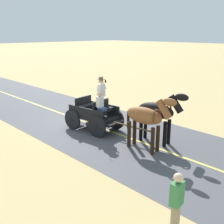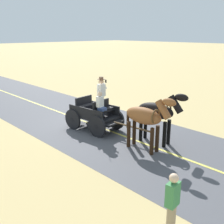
# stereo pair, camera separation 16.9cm
# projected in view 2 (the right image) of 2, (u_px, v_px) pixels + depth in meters

# --- Properties ---
(ground_plane) EXTENTS (200.00, 200.00, 0.00)m
(ground_plane) POSITION_uv_depth(u_px,v_px,m) (91.00, 124.00, 13.50)
(ground_plane) COLOR tan
(road_surface) EXTENTS (5.81, 160.00, 0.01)m
(road_surface) POSITION_uv_depth(u_px,v_px,m) (91.00, 124.00, 13.50)
(road_surface) COLOR #4C4C51
(road_surface) RESTS_ON ground
(road_centre_stripe) EXTENTS (0.12, 160.00, 0.00)m
(road_centre_stripe) POSITION_uv_depth(u_px,v_px,m) (91.00, 124.00, 13.50)
(road_centre_stripe) COLOR #DBCC4C
(road_centre_stripe) RESTS_ON road_surface
(horse_drawn_carriage) EXTENTS (1.67, 4.52, 2.50)m
(horse_drawn_carriage) POSITION_uv_depth(u_px,v_px,m) (96.00, 113.00, 12.51)
(horse_drawn_carriage) COLOR black
(horse_drawn_carriage) RESTS_ON ground
(horse_near_side) EXTENTS (0.78, 2.15, 2.21)m
(horse_near_side) POSITION_uv_depth(u_px,v_px,m) (158.00, 112.00, 10.82)
(horse_near_side) COLOR black
(horse_near_side) RESTS_ON ground
(horse_off_side) EXTENTS (0.68, 2.14, 2.21)m
(horse_off_side) POSITION_uv_depth(u_px,v_px,m) (146.00, 117.00, 10.18)
(horse_off_side) COLOR brown
(horse_off_side) RESTS_ON ground
(pedestrian_walking) EXTENTS (0.34, 0.23, 1.63)m
(pedestrian_walking) POSITION_uv_depth(u_px,v_px,m) (172.00, 206.00, 5.74)
(pedestrian_walking) COLOR #998466
(pedestrian_walking) RESTS_ON ground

